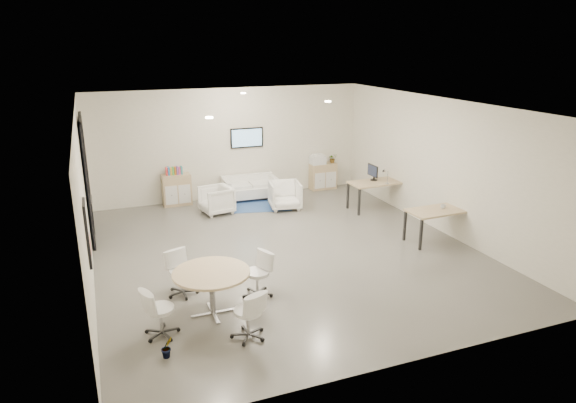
# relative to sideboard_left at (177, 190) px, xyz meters

# --- Properties ---
(room_shell) EXTENTS (9.60, 10.60, 4.80)m
(room_shell) POSITION_rel_sideboard_left_xyz_m (1.65, -4.27, 1.16)
(room_shell) COLOR #605E58
(room_shell) RESTS_ON ground
(glass_door) EXTENTS (0.09, 1.90, 2.85)m
(glass_door) POSITION_rel_sideboard_left_xyz_m (-2.30, -1.76, 1.06)
(glass_door) COLOR black
(glass_door) RESTS_ON room_shell
(artwork) EXTENTS (0.05, 0.54, 1.04)m
(artwork) POSITION_rel_sideboard_left_xyz_m (-2.32, -5.87, 1.10)
(artwork) COLOR black
(artwork) RESTS_ON room_shell
(wall_tv) EXTENTS (0.98, 0.06, 0.58)m
(wall_tv) POSITION_rel_sideboard_left_xyz_m (2.15, 0.19, 1.31)
(wall_tv) COLOR black
(wall_tv) RESTS_ON room_shell
(ceiling_spots) EXTENTS (3.14, 4.14, 0.03)m
(ceiling_spots) POSITION_rel_sideboard_left_xyz_m (1.45, -3.44, 2.74)
(ceiling_spots) COLOR #FFEAC6
(ceiling_spots) RESTS_ON room_shell
(sideboard_left) EXTENTS (0.79, 0.41, 0.88)m
(sideboard_left) POSITION_rel_sideboard_left_xyz_m (0.00, 0.00, 0.00)
(sideboard_left) COLOR tan
(sideboard_left) RESTS_ON room_shell
(sideboard_right) EXTENTS (0.82, 0.40, 0.82)m
(sideboard_right) POSITION_rel_sideboard_left_xyz_m (4.55, 0.01, -0.03)
(sideboard_right) COLOR tan
(sideboard_right) RESTS_ON room_shell
(books) EXTENTS (0.46, 0.14, 0.22)m
(books) POSITION_rel_sideboard_left_xyz_m (-0.04, 0.00, 0.55)
(books) COLOR red
(books) RESTS_ON sideboard_left
(printer) EXTENTS (0.45, 0.38, 0.31)m
(printer) POSITION_rel_sideboard_left_xyz_m (4.36, 0.01, 0.52)
(printer) COLOR white
(printer) RESTS_ON sideboard_right
(loveseat) EXTENTS (1.57, 0.82, 0.58)m
(loveseat) POSITION_rel_sideboard_left_xyz_m (2.09, -0.16, -0.12)
(loveseat) COLOR silver
(loveseat) RESTS_ON room_shell
(blue_rug) EXTENTS (1.86, 1.44, 0.01)m
(blue_rug) POSITION_rel_sideboard_left_xyz_m (2.14, -0.97, -0.43)
(blue_rug) COLOR #294E80
(blue_rug) RESTS_ON room_shell
(armchair_left) EXTENTS (0.85, 0.89, 0.81)m
(armchair_left) POSITION_rel_sideboard_left_xyz_m (0.86, -1.12, -0.04)
(armchair_left) COLOR silver
(armchair_left) RESTS_ON room_shell
(armchair_right) EXTENTS (0.94, 0.89, 0.84)m
(armchair_right) POSITION_rel_sideboard_left_xyz_m (2.72, -1.44, -0.02)
(armchair_right) COLOR silver
(armchair_right) RESTS_ON room_shell
(desk_rear) EXTENTS (1.52, 0.80, 0.78)m
(desk_rear) POSITION_rel_sideboard_left_xyz_m (5.05, -2.37, 0.26)
(desk_rear) COLOR tan
(desk_rear) RESTS_ON room_shell
(desk_front) EXTENTS (1.50, 0.79, 0.77)m
(desk_front) POSITION_rel_sideboard_left_xyz_m (5.16, -4.97, 0.25)
(desk_front) COLOR tan
(desk_front) RESTS_ON room_shell
(monitor) EXTENTS (0.20, 0.50, 0.44)m
(monitor) POSITION_rel_sideboard_left_xyz_m (5.01, -2.22, 0.58)
(monitor) COLOR black
(monitor) RESTS_ON desk_rear
(round_table) EXTENTS (1.30, 1.30, 0.79)m
(round_table) POSITION_rel_sideboard_left_xyz_m (-0.48, -6.38, 0.27)
(round_table) COLOR tan
(round_table) RESTS_ON room_shell
(meeting_chairs) EXTENTS (2.57, 2.57, 0.82)m
(meeting_chairs) POSITION_rel_sideboard_left_xyz_m (-0.48, -6.38, -0.03)
(meeting_chairs) COLOR white
(meeting_chairs) RESTS_ON room_shell
(plant_cabinet) EXTENTS (0.26, 0.29, 0.22)m
(plant_cabinet) POSITION_rel_sideboard_left_xyz_m (4.87, 0.00, 0.48)
(plant_cabinet) COLOR #3F7F3F
(plant_cabinet) RESTS_ON sideboard_right
(plant_floor) EXTENTS (0.28, 0.37, 0.14)m
(plant_floor) POSITION_rel_sideboard_left_xyz_m (-1.40, -7.37, -0.37)
(plant_floor) COLOR #3F7F3F
(plant_floor) RESTS_ON room_shell
(cup) EXTENTS (0.14, 0.13, 0.12)m
(cup) POSITION_rel_sideboard_left_xyz_m (5.28, -4.95, 0.39)
(cup) COLOR white
(cup) RESTS_ON desk_front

